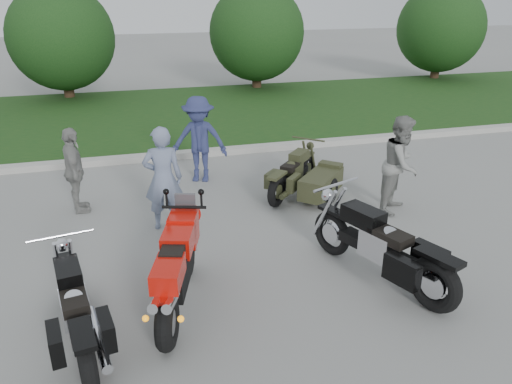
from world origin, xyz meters
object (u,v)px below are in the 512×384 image
object	(u,v)px
cruiser_left	(77,315)
person_grey	(401,164)
cruiser_sidecar	(309,180)
person_stripe	(163,179)
person_denim	(199,140)
cruiser_right	(385,251)
person_back	(74,171)
sportbike_red	(177,267)

from	to	relation	value
cruiser_left	person_grey	distance (m)	6.03
cruiser_sidecar	person_stripe	bearing A→B (deg)	-125.68
person_stripe	person_denim	xyz separation A→B (m)	(0.94, 2.06, 0.01)
cruiser_left	cruiser_right	size ratio (longest dim) A/B	0.93
person_grey	cruiser_left	bearing A→B (deg)	160.58
person_stripe	person_grey	distance (m)	4.23
cruiser_left	person_back	size ratio (longest dim) A/B	1.42
person_denim	person_back	size ratio (longest dim) A/B	1.14
cruiser_sidecar	person_stripe	distance (m)	2.91
person_denim	person_back	bearing A→B (deg)	-137.63
sportbike_red	cruiser_right	xyz separation A→B (m)	(2.84, -0.13, -0.11)
cruiser_left	person_stripe	distance (m)	3.16
person_denim	person_stripe	bearing A→B (deg)	-94.23
cruiser_left	person_stripe	bearing A→B (deg)	55.95
cruiser_left	person_grey	bearing A→B (deg)	14.23
person_denim	person_grey	bearing A→B (deg)	-16.44
cruiser_sidecar	person_stripe	xyz separation A→B (m)	(-2.81, -0.54, 0.52)
sportbike_red	cruiser_left	distance (m)	1.27
cruiser_left	cruiser_sidecar	size ratio (longest dim) A/B	1.21
sportbike_red	person_back	bearing A→B (deg)	128.27
sportbike_red	cruiser_left	world-z (taller)	sportbike_red
cruiser_right	cruiser_sidecar	size ratio (longest dim) A/B	1.30
person_stripe	person_grey	xyz separation A→B (m)	(4.21, -0.39, -0.01)
sportbike_red	person_grey	bearing A→B (deg)	42.06
sportbike_red	person_denim	world-z (taller)	person_denim
cruiser_sidecar	person_stripe	world-z (taller)	person_stripe
sportbike_red	cruiser_left	xyz separation A→B (m)	(-1.18, -0.43, -0.17)
cruiser_right	person_back	size ratio (longest dim) A/B	1.54
cruiser_right	person_stripe	world-z (taller)	person_stripe
cruiser_left	person_denim	xyz separation A→B (m)	(2.22, 4.92, 0.46)
cruiser_right	person_stripe	distance (m)	3.77
cruiser_right	person_denim	distance (m)	4.97
sportbike_red	cruiser_sidecar	distance (m)	4.16
cruiser_right	cruiser_sidecar	bearing A→B (deg)	67.42
cruiser_sidecar	person_grey	bearing A→B (deg)	10.03
cruiser_right	person_stripe	xyz separation A→B (m)	(-2.75, 2.56, 0.39)
cruiser_left	person_denim	world-z (taller)	person_denim
person_grey	person_denim	size ratio (longest dim) A/B	0.98
person_stripe	person_back	xyz separation A→B (m)	(-1.48, 1.08, -0.10)
person_grey	person_stripe	bearing A→B (deg)	131.05
person_stripe	cruiser_sidecar	bearing A→B (deg)	-163.73
person_denim	cruiser_left	bearing A→B (deg)	-93.88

